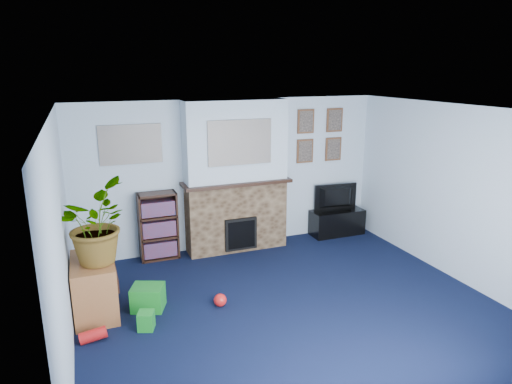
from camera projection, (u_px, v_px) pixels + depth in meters
name	position (u px, v px, depth m)	size (l,w,h in m)	color
floor	(290.00, 307.00, 5.64)	(5.00, 4.50, 0.01)	black
ceiling	(295.00, 111.00, 5.01)	(5.00, 4.50, 0.01)	white
wall_back	(232.00, 174.00, 7.35)	(5.00, 0.04, 2.40)	silver
wall_front	(427.00, 304.00, 3.31)	(5.00, 0.04, 2.40)	silver
wall_left	(61.00, 243.00, 4.45)	(0.04, 4.50, 2.40)	silver
wall_right	(458.00, 194.00, 6.20)	(0.04, 4.50, 2.40)	silver
chimney_breast	(236.00, 178.00, 7.17)	(1.72, 0.50, 2.40)	brown
collage_main	(240.00, 142.00, 6.83)	(1.00, 0.03, 0.68)	gray
collage_left	(131.00, 144.00, 6.65)	(0.90, 0.03, 0.58)	gray
portrait_tl	(306.00, 121.00, 7.58)	(0.30, 0.03, 0.40)	brown
portrait_tr	(334.00, 120.00, 7.77)	(0.30, 0.03, 0.40)	brown
portrait_bl	(305.00, 151.00, 7.71)	(0.30, 0.03, 0.40)	brown
portrait_br	(333.00, 149.00, 7.90)	(0.30, 0.03, 0.40)	brown
tv_stand	(337.00, 222.00, 8.06)	(0.94, 0.39, 0.44)	black
television	(337.00, 198.00, 7.97)	(0.79, 0.10, 0.45)	black
bookshelf	(158.00, 227.00, 6.97)	(0.58, 0.28, 1.05)	black
sideboard	(94.00, 286.00, 5.43)	(0.48, 0.87, 0.68)	#9B5C31
potted_plant	(93.00, 223.00, 5.19)	(0.85, 0.73, 0.94)	#26661E
mantel_clock	(233.00, 177.00, 7.10)	(0.11, 0.07, 0.15)	gold
mantel_candle	(251.00, 175.00, 7.20)	(0.06, 0.06, 0.18)	#B2BFC6
mantel_teddy	(203.00, 180.00, 6.94)	(0.12, 0.12, 0.12)	slate
mantel_can	(274.00, 174.00, 7.35)	(0.06, 0.06, 0.13)	#198C26
green_crate	(148.00, 298.00, 5.56)	(0.38, 0.30, 0.30)	#198C26
toy_ball	(220.00, 299.00, 5.64)	(0.16, 0.16, 0.16)	red
toy_block	(146.00, 320.00, 5.13)	(0.17, 0.17, 0.21)	#198C26
toy_tube	(93.00, 335.00, 4.92)	(0.13, 0.13, 0.28)	red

